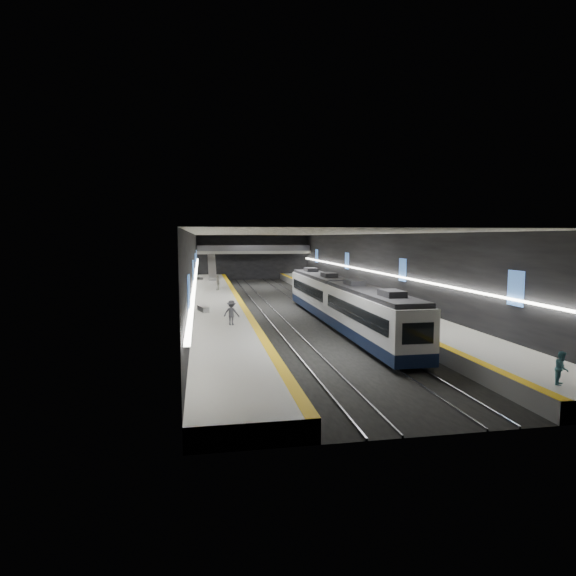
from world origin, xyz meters
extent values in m
plane|color=black|center=(0.00, 0.00, 0.00)|extent=(70.00, 70.00, 0.00)
cube|color=beige|center=(0.00, 0.00, 8.00)|extent=(20.00, 70.00, 0.04)
cube|color=black|center=(-10.00, 0.00, 4.00)|extent=(0.04, 70.00, 8.00)
cube|color=black|center=(10.00, 0.00, 4.00)|extent=(0.04, 70.00, 8.00)
cube|color=black|center=(0.00, 35.00, 4.00)|extent=(20.00, 0.04, 8.00)
cube|color=black|center=(0.00, -35.00, 4.00)|extent=(20.00, 0.04, 8.00)
cube|color=slate|center=(-7.50, 0.00, 0.50)|extent=(5.00, 70.00, 1.00)
cube|color=#ADADA8|center=(-7.50, 0.00, 1.01)|extent=(5.00, 70.00, 0.02)
cube|color=yellow|center=(-5.30, 0.00, 1.02)|extent=(0.60, 70.00, 0.02)
cube|color=slate|center=(7.50, 0.00, 0.50)|extent=(5.00, 70.00, 1.00)
cube|color=#ADADA8|center=(7.50, 0.00, 1.01)|extent=(5.00, 70.00, 0.02)
cube|color=yellow|center=(5.30, 0.00, 1.02)|extent=(0.60, 70.00, 0.02)
cube|color=gray|center=(-3.22, 0.00, 0.06)|extent=(0.08, 70.00, 0.12)
cube|color=gray|center=(-1.78, 0.00, 0.06)|extent=(0.08, 70.00, 0.12)
cube|color=gray|center=(1.78, 0.00, 0.06)|extent=(0.08, 70.00, 0.12)
cube|color=gray|center=(3.22, 0.00, 0.06)|extent=(0.08, 70.00, 0.12)
cube|color=#0F1B39|center=(2.50, -19.61, 0.75)|extent=(2.65, 15.00, 0.80)
cube|color=silver|center=(2.50, -19.61, 2.40)|extent=(2.65, 15.00, 2.50)
cube|color=black|center=(2.50, -19.61, 3.80)|extent=(2.44, 14.25, 0.30)
cube|color=black|center=(2.50, -19.61, 2.45)|extent=(2.69, 13.20, 1.00)
cube|color=black|center=(2.50, -27.13, 2.35)|extent=(1.85, 0.05, 1.20)
cube|color=#0F1B39|center=(2.50, -4.61, 0.75)|extent=(2.65, 15.00, 0.80)
cube|color=silver|center=(2.50, -4.61, 2.40)|extent=(2.65, 15.00, 2.50)
cube|color=black|center=(2.50, -4.61, 3.80)|extent=(2.44, 14.25, 0.30)
cube|color=black|center=(2.50, -4.61, 2.45)|extent=(2.69, 13.20, 1.00)
cube|color=black|center=(2.50, -12.13, 2.35)|extent=(1.85, 0.05, 1.20)
cube|color=#3F6FBF|center=(-9.92, -25.00, 4.50)|extent=(0.10, 1.50, 2.20)
cube|color=#3F6FBF|center=(-9.92, -8.00, 4.50)|extent=(0.10, 1.50, 2.20)
cube|color=#3F6FBF|center=(-9.92, 10.00, 4.50)|extent=(0.10, 1.50, 2.20)
cube|color=#3F6FBF|center=(-9.92, 27.00, 4.50)|extent=(0.10, 1.50, 2.20)
cube|color=#3F6FBF|center=(9.92, -25.00, 4.50)|extent=(0.10, 1.50, 2.20)
cube|color=#3F6FBF|center=(9.92, -8.00, 4.50)|extent=(0.10, 1.50, 2.20)
cube|color=#3F6FBF|center=(9.92, 10.00, 4.50)|extent=(0.10, 1.50, 2.20)
cube|color=#3F6FBF|center=(9.92, 27.00, 4.50)|extent=(0.10, 1.50, 2.20)
cube|color=white|center=(-9.80, 0.00, 3.80)|extent=(0.25, 68.60, 0.12)
cube|color=white|center=(9.80, 0.00, 3.80)|extent=(0.25, 68.60, 0.12)
cube|color=gray|center=(0.00, 33.00, 5.00)|extent=(20.00, 3.00, 0.50)
cube|color=#47474C|center=(0.00, 31.55, 5.75)|extent=(19.60, 0.08, 1.00)
cube|color=#99999E|center=(-7.50, 26.00, 2.90)|extent=(1.20, 7.50, 3.92)
cube|color=#99999E|center=(-9.11, -8.33, 1.25)|extent=(1.09, 2.10, 0.50)
cube|color=#99999E|center=(-9.50, 24.95, 1.20)|extent=(1.07, 1.64, 0.39)
cube|color=#99999E|center=(8.94, -8.26, 1.20)|extent=(0.70, 1.70, 0.40)
cube|color=#99999E|center=(9.09, 23.92, 1.24)|extent=(0.55, 1.95, 0.48)
imported|color=#A9573F|center=(7.09, -19.13, 1.87)|extent=(0.52, 0.70, 1.74)
imported|color=teal|center=(6.66, -33.00, 1.76)|extent=(0.94, 0.93, 1.53)
imported|color=#B8B6A8|center=(-7.18, 9.10, 1.95)|extent=(0.74, 1.19, 1.90)
imported|color=#414149|center=(-7.04, -15.48, 1.94)|extent=(1.39, 1.10, 1.88)
camera|label=1|loc=(-9.26, -51.58, 7.65)|focal=30.00mm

